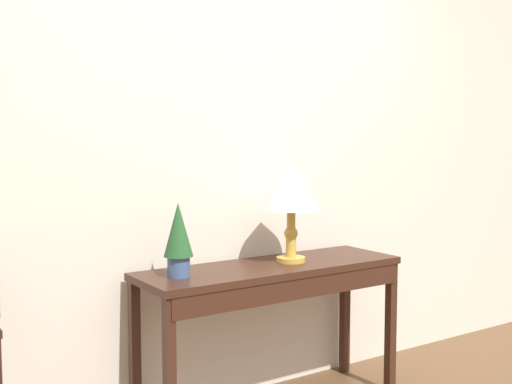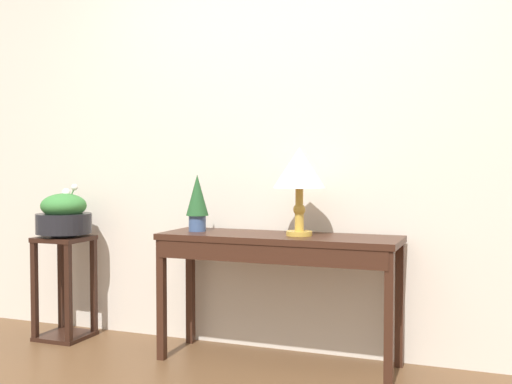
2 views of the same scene
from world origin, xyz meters
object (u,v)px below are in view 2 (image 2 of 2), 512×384
table_lamp (299,171)px  planter_bowl_wide (64,215)px  potted_plant_on_console (197,200)px  pedestal_stand_left (65,288)px  console_table (277,252)px

table_lamp → planter_bowl_wide: table_lamp is taller
table_lamp → potted_plant_on_console: 0.66m
table_lamp → pedestal_stand_left: 1.76m
console_table → table_lamp: size_ratio=2.79×
pedestal_stand_left → planter_bowl_wide: bearing=79.0°
pedestal_stand_left → planter_bowl_wide: 0.47m
pedestal_stand_left → potted_plant_on_console: bearing=0.9°
table_lamp → pedestal_stand_left: bearing=-179.5°
table_lamp → potted_plant_on_console: size_ratio=1.45×
console_table → pedestal_stand_left: (-1.47, 0.01, -0.31)m
pedestal_stand_left → planter_bowl_wide: planter_bowl_wide is taller
potted_plant_on_console → table_lamp: bearing=-0.0°
console_table → potted_plant_on_console: size_ratio=4.04×
console_table → pedestal_stand_left: bearing=179.6°
potted_plant_on_console → planter_bowl_wide: potted_plant_on_console is taller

